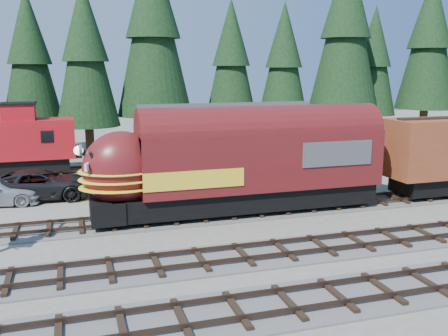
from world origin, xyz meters
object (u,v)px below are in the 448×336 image
object	(u,v)px
depot	(241,141)
caboose	(8,143)
pickup_truck_a	(40,185)
locomotive	(231,168)

from	to	relation	value
depot	caboose	distance (m)	16.87
caboose	pickup_truck_a	size ratio (longest dim) A/B	1.47
depot	caboose	bearing A→B (deg)	153.58
depot	locomotive	bearing A→B (deg)	-113.24
pickup_truck_a	locomotive	bearing A→B (deg)	-120.86
locomotive	depot	bearing A→B (deg)	66.76
locomotive	pickup_truck_a	bearing A→B (deg)	146.75
depot	pickup_truck_a	distance (m)	12.82
depot	caboose	world-z (taller)	depot
caboose	pickup_truck_a	bearing A→B (deg)	-71.99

